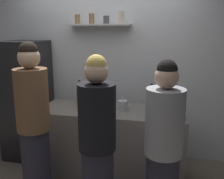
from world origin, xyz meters
TOP-DOWN VIEW (x-y plane):
  - back_wall_assembly at (-0.00, 1.25)m, footprint 4.80×0.32m
  - refrigerator at (-1.09, 0.85)m, footprint 0.56×0.65m
  - counter at (0.24, 0.52)m, footprint 1.76×0.66m
  - baking_pan at (0.09, 0.39)m, footprint 0.34×0.24m
  - utensil_holder at (0.37, 0.51)m, footprint 0.12×0.12m
  - wine_bottle_dark_glass at (1.06, 0.37)m, footprint 0.07×0.07m
  - wine_bottle_amber_glass at (-0.17, 0.55)m, footprint 0.07×0.07m
  - wine_bottle_pale_glass at (-0.26, 0.77)m, footprint 0.08×0.08m
  - wine_bottle_green_glass at (0.71, 0.61)m, footprint 0.08×0.08m
  - water_bottle_plastic at (-0.12, 0.70)m, footprint 0.08×0.08m
  - person_brown_jacket at (-0.46, -0.11)m, footprint 0.34×0.34m
  - person_blonde at (0.28, -0.31)m, footprint 0.34×0.34m
  - person_grey_hoodie at (0.88, -0.25)m, footprint 0.34×0.34m

SIDE VIEW (x-z plane):
  - counter at x=0.24m, z-range 0.00..0.89m
  - person_grey_hoodie at x=0.88m, z-range -0.01..1.59m
  - person_blonde at x=0.28m, z-range -0.01..1.62m
  - refrigerator at x=-1.09m, z-range 0.00..1.68m
  - person_brown_jacket at x=-0.46m, z-range 0.00..1.72m
  - baking_pan at x=0.09m, z-range 0.89..0.94m
  - utensil_holder at x=0.37m, z-range 0.84..1.06m
  - wine_bottle_pale_glass at x=-0.26m, z-range 0.85..1.14m
  - wine_bottle_dark_glass at x=1.06m, z-range 0.85..1.14m
  - water_bottle_plastic at x=-0.12m, z-range 0.87..1.13m
  - wine_bottle_green_glass at x=0.71m, z-range 0.85..1.17m
  - wine_bottle_amber_glass at x=-0.17m, z-range 0.85..1.17m
  - back_wall_assembly at x=0.00m, z-range 0.00..2.60m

